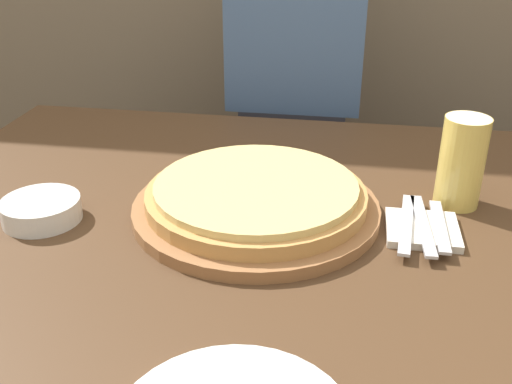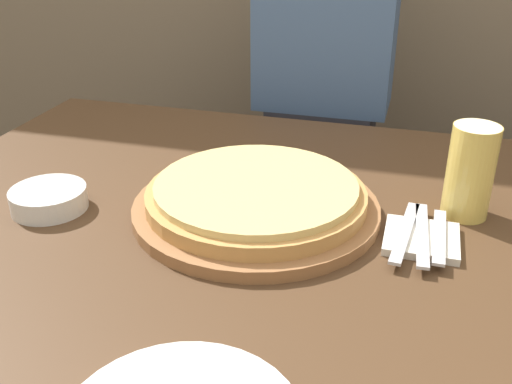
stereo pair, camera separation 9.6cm
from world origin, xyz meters
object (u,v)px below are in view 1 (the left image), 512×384
at_px(beer_glass, 462,158).
at_px(fork, 406,223).
at_px(side_bowl, 41,210).
at_px(spoon, 440,226).
at_px(pizza_on_board, 256,200).
at_px(diner_person, 294,119).
at_px(dinner_knife, 423,225).

bearing_deg(beer_glass, fork, -128.68).
relative_size(side_bowl, spoon, 0.78).
xyz_separation_m(pizza_on_board, fork, (0.24, -0.02, -0.01)).
distance_m(beer_glass, diner_person, 0.67).
height_order(pizza_on_board, dinner_knife, pizza_on_board).
relative_size(dinner_knife, spoon, 1.18).
distance_m(side_bowl, spoon, 0.63).
distance_m(beer_glass, spoon, 0.14).
distance_m(pizza_on_board, dinner_knife, 0.27).
distance_m(fork, dinner_knife, 0.02).
xyz_separation_m(dinner_knife, spoon, (0.02, 0.00, 0.00)).
bearing_deg(fork, diner_person, 109.86).
xyz_separation_m(pizza_on_board, dinner_knife, (0.26, -0.02, -0.01)).
relative_size(fork, diner_person, 0.15).
bearing_deg(pizza_on_board, side_bowl, -167.25).
height_order(beer_glass, spoon, beer_glass).
relative_size(beer_glass, side_bowl, 1.22).
distance_m(fork, diner_person, 0.72).
distance_m(spoon, diner_person, 0.74).
distance_m(beer_glass, dinner_knife, 0.14).
distance_m(side_bowl, fork, 0.58).
xyz_separation_m(fork, diner_person, (-0.24, 0.68, -0.08)).
bearing_deg(diner_person, side_bowl, -114.24).
xyz_separation_m(side_bowl, dinner_knife, (0.60, 0.06, -0.00)).
distance_m(dinner_knife, spoon, 0.02).
bearing_deg(pizza_on_board, fork, -4.47).
xyz_separation_m(pizza_on_board, spoon, (0.29, -0.02, -0.01)).
xyz_separation_m(side_bowl, diner_person, (0.33, 0.73, -0.08)).
distance_m(side_bowl, diner_person, 0.81).
relative_size(pizza_on_board, dinner_knife, 2.11).
xyz_separation_m(fork, spoon, (0.05, 0.00, 0.00)).
xyz_separation_m(beer_glass, side_bowl, (-0.66, -0.17, -0.07)).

